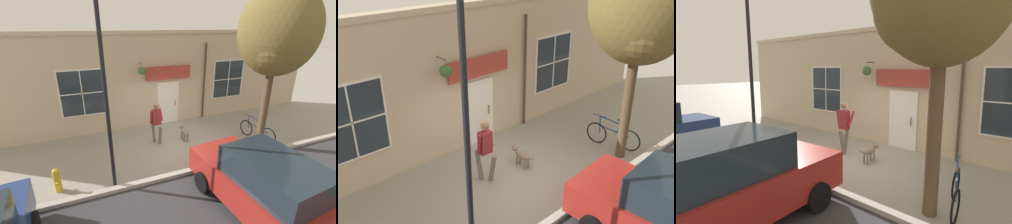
{
  "view_description": "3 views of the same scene",
  "coord_description": "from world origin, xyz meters",
  "views": [
    {
      "loc": [
        7.59,
        -3.3,
        4.63
      ],
      "look_at": [
        0.04,
        -0.34,
        1.48
      ],
      "focal_mm": 24.0,
      "sensor_mm": 36.0,
      "label": 1
    },
    {
      "loc": [
        6.34,
        -5.97,
        5.99
      ],
      "look_at": [
        -1.03,
        0.66,
        1.39
      ],
      "focal_mm": 40.0,
      "sensor_mm": 36.0,
      "label": 2
    },
    {
      "loc": [
        6.18,
        5.05,
        2.91
      ],
      "look_at": [
        -0.65,
        -0.96,
        1.37
      ],
      "focal_mm": 28.0,
      "sensor_mm": 36.0,
      "label": 3
    }
  ],
  "objects": [
    {
      "name": "ground_plane",
      "position": [
        0.0,
        0.0,
        0.0
      ],
      "size": [
        90.0,
        90.0,
        0.0
      ],
      "primitive_type": "plane",
      "color": "gray"
    },
    {
      "name": "fire_hydrant",
      "position": [
        1.37,
        -4.36,
        0.4
      ],
      "size": [
        0.34,
        0.2,
        0.77
      ],
      "color": "gold",
      "rests_on": "ground_plane"
    },
    {
      "name": "leaning_bicycle",
      "position": [
        0.88,
        3.45,
        0.38
      ],
      "size": [
        1.69,
        0.45,
        1.01
      ],
      "color": "black",
      "rests_on": "ground_plane"
    },
    {
      "name": "storefront_facade",
      "position": [
        -2.34,
        0.02,
        2.22
      ],
      "size": [
        0.95,
        18.0,
        4.42
      ],
      "color": "#C6B293",
      "rests_on": "ground_plane"
    },
    {
      "name": "dog_on_leash",
      "position": [
        -0.21,
        0.51,
        0.36
      ],
      "size": [
        0.97,
        0.24,
        0.56
      ],
      "color": "#7F6B5B",
      "rests_on": "ground_plane"
    },
    {
      "name": "street_tree_by_curb",
      "position": [
        1.45,
        3.09,
        4.32
      ],
      "size": [
        2.8,
        2.52,
        5.99
      ],
      "color": "brown",
      "rests_on": "ground_plane"
    },
    {
      "name": "parked_car_mid_block",
      "position": [
        4.26,
        0.61,
        0.88
      ],
      "size": [
        4.42,
        2.18,
        1.75
      ],
      "color": "maroon",
      "rests_on": "ground_plane"
    },
    {
      "name": "pedestrian_walking",
      "position": [
        -0.35,
        -0.69,
        1.08
      ],
      "size": [
        0.68,
        0.55,
        1.78
      ],
      "color": "#6B665B",
      "rests_on": "ground_plane"
    },
    {
      "name": "street_lamp",
      "position": [
        1.8,
        -2.77,
        3.55
      ],
      "size": [
        0.32,
        0.32,
        5.53
      ],
      "color": "black",
      "rests_on": "ground_plane"
    }
  ]
}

